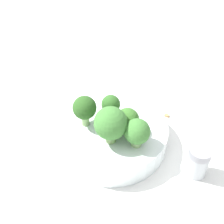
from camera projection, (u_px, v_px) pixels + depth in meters
ground_plane at (112, 143)px, 0.59m from camera, size 3.00×3.00×0.00m
bowl at (112, 135)px, 0.57m from camera, size 0.20×0.20×0.04m
broccoli_floret_0 at (111, 105)px, 0.56m from camera, size 0.03×0.03×0.05m
broccoli_floret_1 at (137, 132)px, 0.51m from camera, size 0.04×0.04×0.05m
broccoli_floret_2 at (127, 120)px, 0.53m from camera, size 0.04×0.04×0.05m
broccoli_floret_3 at (85, 108)px, 0.54m from camera, size 0.04×0.04×0.06m
broccoli_floret_4 at (111, 124)px, 0.51m from camera, size 0.06×0.06×0.07m
pepper_shaker at (198, 161)px, 0.52m from camera, size 0.04×0.04×0.06m
almond_crumb_0 at (167, 115)px, 0.64m from camera, size 0.01×0.01×0.01m
almond_crumb_1 at (70, 106)px, 0.66m from camera, size 0.01×0.01×0.01m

